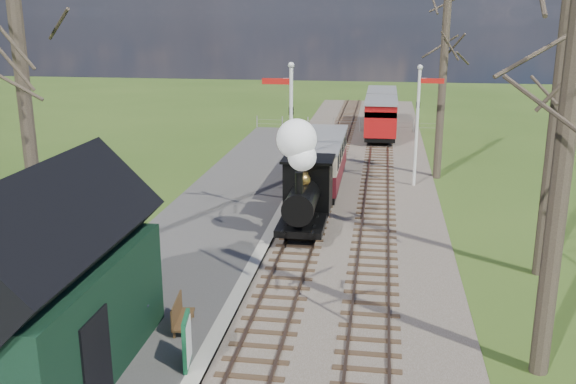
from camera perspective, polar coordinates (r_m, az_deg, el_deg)
name	(u,v)px	position (r m, az deg, el deg)	size (l,w,h in m)	color
distant_hills	(367,225)	(76.14, 7.04, -2.96)	(114.40, 48.00, 22.02)	#385B23
ballast_bed	(350,184)	(30.88, 5.54, 0.73)	(8.00, 60.00, 0.10)	brown
track_near	(323,182)	(30.96, 3.14, 0.91)	(1.60, 60.00, 0.15)	brown
track_far	(377,184)	(30.84, 7.95, 0.72)	(1.60, 60.00, 0.15)	brown
platform	(209,233)	(24.01, -7.06, -3.60)	(5.00, 44.00, 0.20)	#474442
coping_strip	(270,236)	(23.52, -1.64, -3.89)	(0.40, 44.00, 0.21)	#B2AD9E
station_shed	(46,288)	(14.88, -20.69, -7.97)	(3.25, 6.30, 4.78)	black
semaphore_near	(289,131)	(24.46, 0.12, 5.42)	(1.22, 0.24, 6.22)	silver
semaphore_far	(419,117)	(30.21, 11.57, 6.55)	(1.22, 0.24, 5.72)	silver
bare_trees	(333,115)	(18.18, 4.01, 6.87)	(15.51, 22.39, 12.00)	#382D23
fence_line	(347,124)	(44.50, 5.25, 6.01)	(12.60, 0.08, 1.00)	slate
locomotive	(304,183)	(23.28, 1.43, 0.85)	(1.75, 4.08, 4.37)	black
coach	(321,160)	(29.26, 2.92, 2.83)	(2.04, 7.00, 2.15)	black
red_carriage_a	(381,118)	(41.44, 8.24, 6.51)	(2.05, 5.07, 2.15)	black
red_carriage_b	(381,106)	(46.88, 8.31, 7.56)	(2.05, 5.07, 2.15)	black
sign_board	(187,341)	(15.05, -8.97, -12.96)	(0.24, 0.84, 1.23)	#104B2A
bench	(180,315)	(16.86, -9.59, -10.71)	(0.54, 1.35, 0.75)	#4F361C
person	(142,309)	(16.43, -12.88, -10.09)	(0.54, 0.36, 1.49)	black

